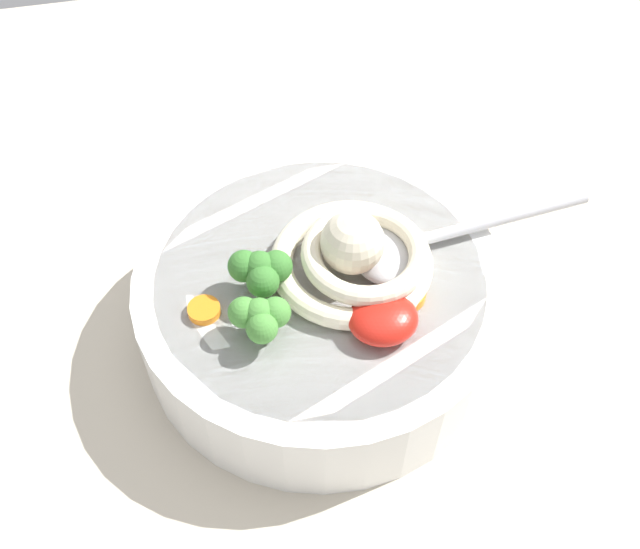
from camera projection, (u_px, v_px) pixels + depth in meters
table_slab at (343, 328)px, 54.25cm from camera, size 93.60×93.60×4.49cm
soup_bowl at (320, 302)px, 48.98cm from camera, size 24.19×24.19×6.18cm
noodle_pile at (356, 255)px, 45.78cm from camera, size 11.48×11.25×4.61cm
soup_spoon at (402, 245)px, 47.17cm from camera, size 17.46×6.42×1.60cm
chili_sauce_dollop at (383, 319)px, 43.28cm from camera, size 4.27×3.84×1.92cm
broccoli_floret_left at (260, 317)px, 42.30cm from camera, size 3.69×3.18×2.92cm
broccoli_floret_front at (261, 271)px, 44.32cm from camera, size 3.97×3.42×3.14cm
carrot_slice_near_spoon at (204, 310)px, 44.54cm from camera, size 2.02×2.02×0.55cm
carrot_slice_far at (405, 293)px, 45.25cm from camera, size 2.66×2.66×0.73cm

